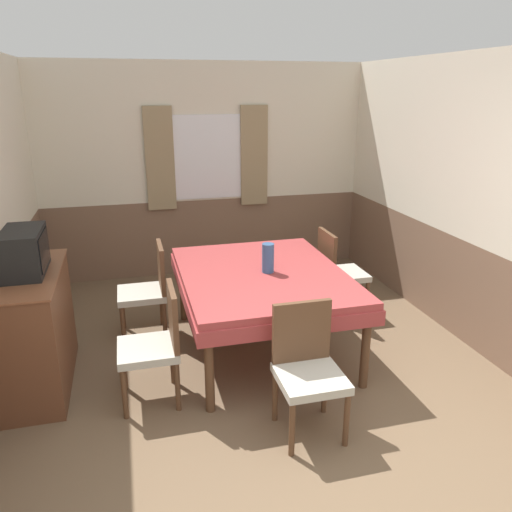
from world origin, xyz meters
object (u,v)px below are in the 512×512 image
object	(u,v)px
dining_table	(262,282)
vase	(268,258)
chair_head_near	(307,365)
sideboard	(36,329)
tv	(24,252)
chair_right_far	(338,270)
chair_left_near	(157,341)
chair_left_far	(148,287)

from	to	relation	value
dining_table	vase	size ratio (longest dim) A/B	7.00
chair_head_near	vase	distance (m)	1.21
dining_table	sideboard	xyz separation A→B (m)	(-1.87, -0.10, -0.17)
chair_head_near	tv	bearing A→B (deg)	-29.69
chair_right_far	sideboard	xyz separation A→B (m)	(-2.84, -0.66, -0.00)
chair_left_near	tv	world-z (taller)	tv
sideboard	vase	distance (m)	1.96
dining_table	tv	world-z (taller)	tv
chair_left_far	vase	xyz separation A→B (m)	(1.02, -0.57, 0.39)
chair_left_near	tv	xyz separation A→B (m)	(-0.90, 0.46, 0.63)
chair_left_near	chair_right_far	bearing A→B (deg)	-60.32
chair_left_far	tv	distance (m)	1.28
tv	chair_head_near	bearing A→B (deg)	-29.69
sideboard	vase	bearing A→B (deg)	2.49
vase	tv	bearing A→B (deg)	-177.85
chair_right_far	tv	world-z (taller)	tv
dining_table	chair_left_near	size ratio (longest dim) A/B	2.00
chair_head_near	sideboard	distance (m)	2.15
dining_table	sideboard	distance (m)	1.88
vase	dining_table	bearing A→B (deg)	157.02
chair_right_far	chair_head_near	distance (m)	1.97
chair_right_far	sideboard	bearing A→B (deg)	-77.01
chair_left_far	vase	size ratio (longest dim) A/B	3.50
chair_left_near	vase	distance (m)	1.21
dining_table	vase	world-z (taller)	vase
dining_table	chair_left_near	xyz separation A→B (m)	(-0.97, -0.55, -0.17)
dining_table	chair_right_far	xyz separation A→B (m)	(0.97, 0.55, -0.17)
sideboard	chair_right_far	bearing A→B (deg)	12.99
chair_left_near	sideboard	bearing A→B (deg)	63.43
chair_left_far	tv	world-z (taller)	tv
chair_head_near	dining_table	bearing A→B (deg)	-90.00
chair_head_near	chair_right_far	bearing A→B (deg)	-119.53
chair_left_far	chair_right_far	size ratio (longest dim) A/B	1.00
tv	vase	xyz separation A→B (m)	(1.92, 0.07, -0.24)
dining_table	chair_left_far	size ratio (longest dim) A/B	2.00
sideboard	chair_left_far	bearing A→B (deg)	36.05
chair_left_far	chair_head_near	distance (m)	1.97
chair_right_far	vase	xyz separation A→B (m)	(-0.92, -0.57, 0.39)
chair_left_far	chair_head_near	size ratio (longest dim) A/B	1.00
chair_head_near	sideboard	bearing A→B (deg)	-29.48
dining_table	sideboard	size ratio (longest dim) A/B	1.56
chair_right_far	tv	distance (m)	2.98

